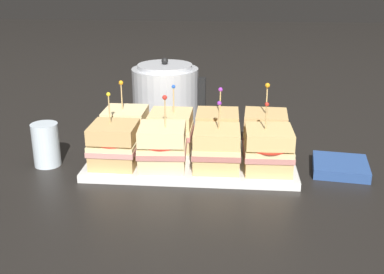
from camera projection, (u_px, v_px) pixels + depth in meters
ground_plane at (192, 164)px, 1.18m from camera, size 6.00×6.00×0.00m
serving_platter at (192, 160)px, 1.18m from camera, size 0.49×0.26×0.02m
sandwich_front_far_left at (114, 145)px, 1.11m from camera, size 0.11×0.11×0.17m
sandwich_front_center_left at (162, 147)px, 1.10m from camera, size 0.11×0.11×0.17m
sandwich_front_center_right at (217, 148)px, 1.10m from camera, size 0.11×0.11×0.16m
sandwich_front_far_right at (268, 150)px, 1.08m from camera, size 0.11×0.11×0.16m
sandwich_back_far_left at (126, 128)px, 1.23m from camera, size 0.11×0.11×0.17m
sandwich_back_center_left at (171, 130)px, 1.22m from camera, size 0.11×0.11×0.17m
sandwich_back_center_right at (217, 131)px, 1.20m from camera, size 0.11×0.11×0.16m
sandwich_back_far_right at (265, 132)px, 1.20m from camera, size 0.11×0.11×0.18m
kettle_steel at (166, 95)px, 1.44m from camera, size 0.22×0.20×0.20m
drinking_glass at (46, 145)px, 1.16m from camera, size 0.06×0.06×0.11m
napkin_stack at (340, 167)px, 1.13m from camera, size 0.14×0.14×0.02m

